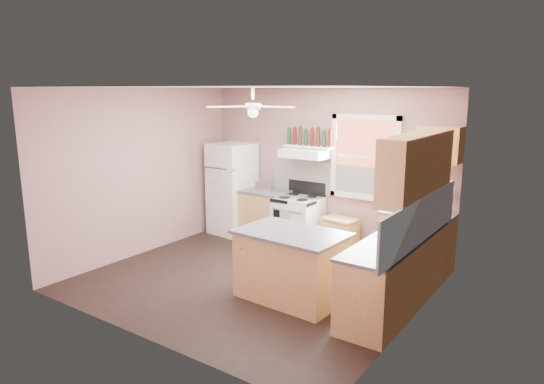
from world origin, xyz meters
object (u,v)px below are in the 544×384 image
Objects in this scene: refrigerator at (232,189)px; stove at (298,222)px; island at (291,267)px; toaster at (264,186)px; cart at (340,237)px.

stove is (1.44, 0.02, -0.42)m from refrigerator.
stove and island have the same top height.
refrigerator is 6.06× the size of toaster.
toaster is 0.88m from stove.
refrigerator reaches higher than toaster.
island is (1.74, -1.84, -0.56)m from toaster.
island is (2.50, -1.86, -0.42)m from refrigerator.
stove is 1.59× the size of cart.
toaster is (0.76, -0.02, 0.14)m from refrigerator.
island is at bearing -57.88° from stove.
toaster is 2.59m from island.
refrigerator is 0.77m from toaster.
toaster is 0.22× the size of island.
refrigerator is at bearing -169.18° from cart.
toaster reaches higher than cart.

